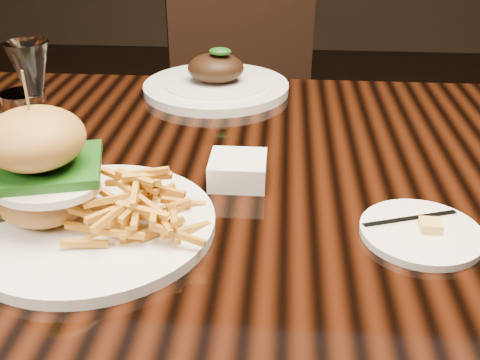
# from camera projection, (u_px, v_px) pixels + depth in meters

# --- Properties ---
(dining_table) EXTENTS (1.60, 0.90, 0.75)m
(dining_table) POSITION_uv_depth(u_px,v_px,m) (260.00, 213.00, 0.89)
(dining_table) COLOR black
(dining_table) RESTS_ON ground
(burger_plate) EXTENTS (0.31, 0.31, 0.21)m
(burger_plate) POSITION_uv_depth(u_px,v_px,m) (83.00, 193.00, 0.69)
(burger_plate) COLOR white
(burger_plate) RESTS_ON dining_table
(side_saucer) EXTENTS (0.15, 0.15, 0.02)m
(side_saucer) POSITION_uv_depth(u_px,v_px,m) (421.00, 232.00, 0.70)
(side_saucer) COLOR white
(side_saucer) RESTS_ON dining_table
(ramekin) EXTENTS (0.10, 0.10, 0.04)m
(ramekin) POSITION_uv_depth(u_px,v_px,m) (238.00, 170.00, 0.82)
(ramekin) COLOR white
(ramekin) RESTS_ON dining_table
(wine_glass) EXTENTS (0.07, 0.07, 0.18)m
(wine_glass) POSITION_uv_depth(u_px,v_px,m) (31.00, 73.00, 0.86)
(wine_glass) COLOR white
(wine_glass) RESTS_ON dining_table
(water_tumbler) EXTENTS (0.07, 0.07, 0.09)m
(water_tumbler) POSITION_uv_depth(u_px,v_px,m) (27.00, 120.00, 0.91)
(water_tumbler) COLOR white
(water_tumbler) RESTS_ON dining_table
(far_dish) EXTENTS (0.30, 0.30, 0.10)m
(far_dish) POSITION_uv_depth(u_px,v_px,m) (216.00, 83.00, 1.17)
(far_dish) COLOR white
(far_dish) RESTS_ON dining_table
(chair_far) EXTENTS (0.57, 0.57, 0.95)m
(chair_far) POSITION_uv_depth(u_px,v_px,m) (249.00, 100.00, 1.74)
(chair_far) COLOR black
(chair_far) RESTS_ON ground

